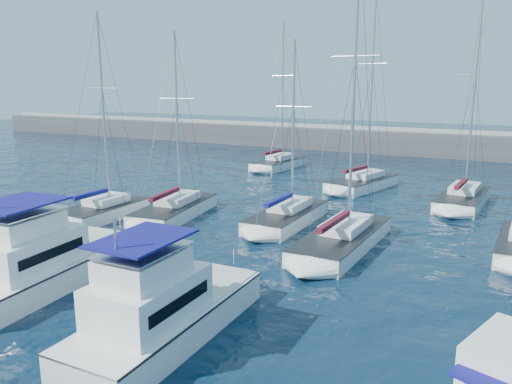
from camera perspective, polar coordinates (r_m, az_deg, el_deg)
The scene contains 11 objects.
ground at distance 23.57m, azimuth -4.57°, elevation -11.37°, with size 220.00×220.00×0.00m, color black.
breakwater at distance 71.61m, azimuth 18.35°, elevation 4.97°, with size 160.00×6.00×4.45m.
motor_yacht_port_inner at distance 26.00m, azimuth -23.45°, elevation -7.40°, with size 4.78×10.42×4.69m.
motor_yacht_stbd_inner at distance 19.37m, azimuth -10.71°, elevation -13.35°, with size 3.42×9.31×4.69m.
sailboat_mid_a at distance 37.38m, azimuth -17.05°, elevation -2.03°, with size 3.11×6.73×14.59m.
sailboat_mid_b at distance 36.55m, azimuth -9.25°, elevation -2.01°, with size 4.32×8.75×13.39m.
sailboat_mid_c at distance 34.33m, azimuth 3.59°, elevation -2.81°, with size 2.98×8.23×12.60m.
sailboat_mid_d at distance 29.83m, azimuth 9.90°, elevation -5.25°, with size 3.46×9.69×17.63m.
sailboat_back_a at distance 56.93m, azimuth 2.60°, elevation 3.32°, with size 3.72×8.13×16.51m.
sailboat_back_b at distance 46.76m, azimuth 12.11°, elevation 1.09°, with size 5.07×8.78×17.97m.
sailboat_back_c at distance 42.86m, azimuth 22.57°, elevation -0.64°, with size 3.59×8.85×16.19m.
Camera 1 is at (11.68, -18.15, 9.46)m, focal length 35.00 mm.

